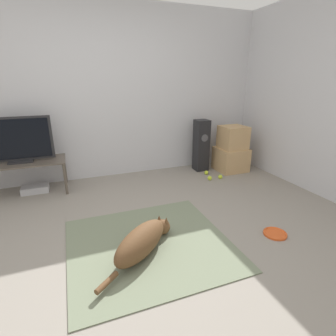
{
  "coord_description": "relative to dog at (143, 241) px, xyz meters",
  "views": [
    {
      "loc": [
        -0.49,
        -2.01,
        1.5
      ],
      "look_at": [
        0.61,
        0.85,
        0.45
      ],
      "focal_mm": 28.0,
      "sensor_mm": 36.0,
      "label": 1
    }
  ],
  "objects": [
    {
      "name": "wall_back",
      "position": [
        -0.01,
        2.18,
        1.13
      ],
      "size": [
        8.0,
        0.06,
        2.55
      ],
      "color": "silver",
      "rests_on": "ground_plane"
    },
    {
      "name": "cardboard_box_upper",
      "position": [
        2.03,
        1.66,
        0.43
      ],
      "size": [
        0.4,
        0.39,
        0.37
      ],
      "color": "tan",
      "rests_on": "cardboard_box_lower"
    },
    {
      "name": "tennis_ball_loose_on_carpet",
      "position": [
        1.65,
        1.37,
        -0.11
      ],
      "size": [
        0.07,
        0.07,
        0.07
      ],
      "color": "#C6E033",
      "rests_on": "ground_plane"
    },
    {
      "name": "frisbee",
      "position": [
        1.33,
        -0.18,
        -0.13
      ],
      "size": [
        0.23,
        0.23,
        0.03
      ],
      "color": "#DB511E",
      "rests_on": "ground_plane"
    },
    {
      "name": "game_console",
      "position": [
        -1.02,
        1.86,
        -0.1
      ],
      "size": [
        0.35,
        0.23,
        0.09
      ],
      "color": "#B7B7BC",
      "rests_on": "ground_plane"
    },
    {
      "name": "tv_stand",
      "position": [
        -1.13,
        1.84,
        0.26
      ],
      "size": [
        1.08,
        0.5,
        0.45
      ],
      "color": "brown",
      "rests_on": "ground_plane"
    },
    {
      "name": "ground_plane",
      "position": [
        -0.01,
        0.08,
        -0.14
      ],
      "size": [
        12.0,
        12.0,
        0.0
      ],
      "primitive_type": "plane",
      "color": "gray"
    },
    {
      "name": "cardboard_box_lower",
      "position": [
        2.03,
        1.67,
        0.05
      ],
      "size": [
        0.48,
        0.47,
        0.39
      ],
      "color": "tan",
      "rests_on": "ground_plane"
    },
    {
      "name": "area_rug",
      "position": [
        0.1,
        0.12,
        -0.14
      ],
      "size": [
        1.49,
        1.41,
        0.01
      ],
      "color": "slate",
      "rests_on": "ground_plane"
    },
    {
      "name": "floor_speaker",
      "position": [
        1.56,
        1.87,
        0.29
      ],
      "size": [
        0.22,
        0.22,
        0.86
      ],
      "color": "black",
      "rests_on": "ground_plane"
    },
    {
      "name": "tv",
      "position": [
        -1.13,
        1.84,
        0.6
      ],
      "size": [
        0.84,
        0.2,
        0.59
      ],
      "color": "#232326",
      "rests_on": "tv_stand"
    },
    {
      "name": "tennis_ball_by_boxes",
      "position": [
        1.46,
        1.38,
        -0.11
      ],
      "size": [
        0.07,
        0.07,
        0.07
      ],
      "color": "#C6E033",
      "rests_on": "ground_plane"
    },
    {
      "name": "dog",
      "position": [
        0.0,
        0.0,
        0.0
      ],
      "size": [
        0.81,
        0.71,
        0.27
      ],
      "color": "brown",
      "rests_on": "area_rug"
    },
    {
      "name": "tennis_ball_near_speaker",
      "position": [
        1.54,
        1.61,
        -0.11
      ],
      "size": [
        0.07,
        0.07,
        0.07
      ],
      "color": "#C6E033",
      "rests_on": "ground_plane"
    }
  ]
}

